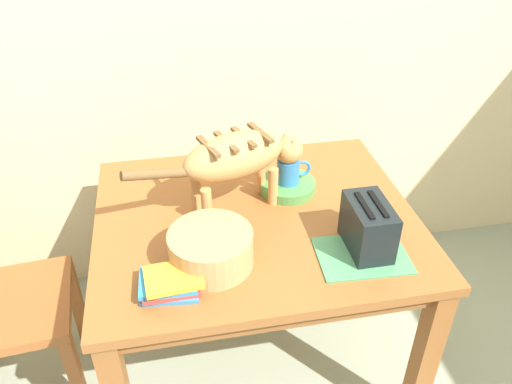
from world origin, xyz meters
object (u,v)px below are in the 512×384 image
(cat, at_px, (238,158))
(toaster, at_px, (368,227))
(coffee_mug, at_px, (289,171))
(magazine, at_px, (362,255))
(book_stack, at_px, (171,282))
(dining_table, at_px, (256,236))
(saucer_bowl, at_px, (287,186))
(wicker_basket, at_px, (211,248))

(cat, bearing_deg, toaster, 30.70)
(coffee_mug, relative_size, magazine, 0.45)
(magazine, bearing_deg, book_stack, -173.53)
(dining_table, bearing_deg, magazine, -43.36)
(saucer_bowl, distance_m, toaster, 0.41)
(saucer_bowl, height_order, coffee_mug, coffee_mug)
(saucer_bowl, xyz_separation_m, wicker_basket, (-0.33, -0.35, 0.04))
(magazine, xyz_separation_m, toaster, (0.02, 0.04, 0.08))
(coffee_mug, height_order, magazine, coffee_mug)
(cat, height_order, wicker_basket, cat)
(wicker_basket, distance_m, toaster, 0.50)
(saucer_bowl, xyz_separation_m, coffee_mug, (0.00, 0.00, 0.07))
(dining_table, bearing_deg, book_stack, -135.30)
(cat, height_order, book_stack, cat)
(dining_table, relative_size, coffee_mug, 8.67)
(dining_table, relative_size, cat, 1.76)
(book_stack, bearing_deg, dining_table, 44.70)
(magazine, bearing_deg, cat, 137.67)
(magazine, bearing_deg, coffee_mug, 112.00)
(saucer_bowl, distance_m, wicker_basket, 0.48)
(coffee_mug, distance_m, book_stack, 0.64)
(cat, distance_m, saucer_bowl, 0.27)
(dining_table, distance_m, coffee_mug, 0.27)
(saucer_bowl, relative_size, toaster, 1.04)
(saucer_bowl, height_order, wicker_basket, wicker_basket)
(cat, relative_size, coffee_mug, 4.92)
(cat, relative_size, saucer_bowl, 3.03)
(cat, distance_m, magazine, 0.52)
(cat, xyz_separation_m, coffee_mug, (0.20, 0.07, -0.12))
(dining_table, xyz_separation_m, book_stack, (-0.31, -0.31, 0.12))
(coffee_mug, xyz_separation_m, toaster, (0.16, -0.37, 0.00))
(saucer_bowl, bearing_deg, cat, -161.19)
(book_stack, relative_size, wicker_basket, 0.72)
(wicker_basket, bearing_deg, cat, 64.51)
(coffee_mug, bearing_deg, dining_table, -138.06)
(dining_table, xyz_separation_m, wicker_basket, (-0.18, -0.21, 0.15))
(dining_table, distance_m, wicker_basket, 0.32)
(saucer_bowl, distance_m, book_stack, 0.64)
(coffee_mug, relative_size, book_stack, 0.68)
(dining_table, xyz_separation_m, saucer_bowl, (0.15, 0.13, 0.11))
(cat, xyz_separation_m, toaster, (0.36, -0.31, -0.12))
(book_stack, xyz_separation_m, toaster, (0.62, 0.07, 0.06))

